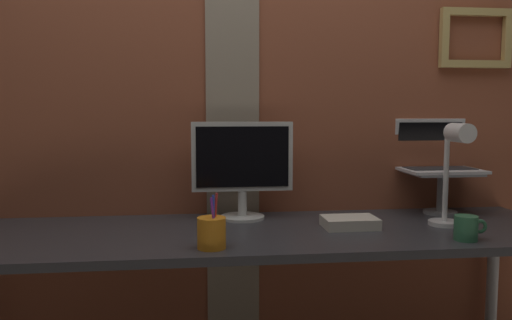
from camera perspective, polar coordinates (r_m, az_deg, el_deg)
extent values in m
cube|color=brown|center=(2.20, -2.01, 6.05)|extent=(3.28, 0.12, 2.46)
cube|color=gray|center=(2.14, -2.66, 6.06)|extent=(0.22, 0.01, 2.46)
cube|color=tan|center=(2.48, 23.69, 15.05)|extent=(0.32, 0.03, 0.03)
cube|color=tan|center=(2.45, 23.48, 9.90)|extent=(0.32, 0.03, 0.03)
cube|color=tan|center=(2.39, 20.49, 12.82)|extent=(0.03, 0.03, 0.19)
cube|color=tan|center=(2.54, 26.49, 12.15)|extent=(0.03, 0.03, 0.19)
cube|color=#333338|center=(1.88, 0.36, -8.38)|extent=(2.31, 0.65, 0.03)
cylinder|color=#B2B2B7|center=(2.60, 25.07, -13.81)|extent=(0.05, 0.05, 0.74)
cylinder|color=silver|center=(2.07, -1.52, -6.47)|extent=(0.18, 0.18, 0.01)
cylinder|color=silver|center=(2.06, -1.52, -4.90)|extent=(0.04, 0.04, 0.10)
cube|color=silver|center=(2.03, -1.54, 0.41)|extent=(0.41, 0.04, 0.28)
cube|color=black|center=(2.01, -1.48, 0.36)|extent=(0.37, 0.00, 0.24)
cylinder|color=gray|center=(2.30, 20.08, -5.57)|extent=(0.14, 0.14, 0.01)
cylinder|color=gray|center=(2.29, 20.15, -3.48)|extent=(0.03, 0.03, 0.16)
cube|color=gray|center=(2.28, 20.22, -1.39)|extent=(0.28, 0.22, 0.01)
cube|color=white|center=(2.28, 20.23, -1.11)|extent=(0.32, 0.22, 0.01)
cube|color=#2D2D30|center=(2.29, 20.03, -0.88)|extent=(0.28, 0.13, 0.00)
cube|color=white|center=(2.38, 18.90, 1.91)|extent=(0.32, 0.04, 0.21)
cube|color=black|center=(2.38, 18.97, 1.87)|extent=(0.29, 0.03, 0.18)
cylinder|color=white|center=(2.08, 20.50, -6.68)|extent=(0.12, 0.12, 0.02)
cylinder|color=white|center=(2.05, 20.67, -1.51)|extent=(0.02, 0.02, 0.36)
cylinder|color=white|center=(1.96, 22.04, 2.86)|extent=(0.07, 0.11, 0.07)
cylinder|color=orange|center=(1.63, -5.04, -8.21)|extent=(0.09, 0.09, 0.10)
cylinder|color=red|center=(1.63, -4.65, -6.61)|extent=(0.02, 0.02, 0.17)
cylinder|color=purple|center=(1.61, -4.78, -6.98)|extent=(0.03, 0.02, 0.16)
cylinder|color=blue|center=(1.62, -4.80, -6.79)|extent=(0.01, 0.02, 0.16)
cylinder|color=#33724C|center=(1.86, 22.62, -7.11)|extent=(0.08, 0.08, 0.08)
torus|color=#33724C|center=(1.89, 23.99, -6.87)|extent=(0.05, 0.01, 0.05)
cube|color=silver|center=(1.94, 10.54, -6.94)|extent=(0.20, 0.14, 0.04)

